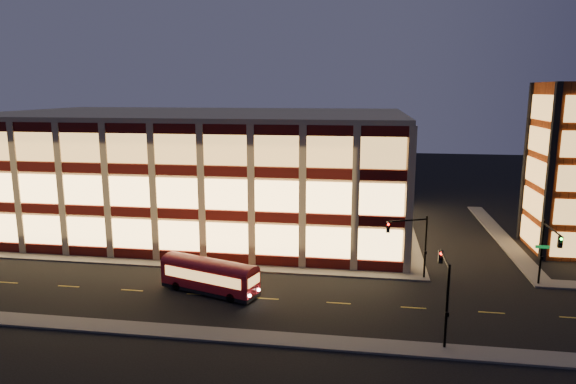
# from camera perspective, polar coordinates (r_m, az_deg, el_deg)

# --- Properties ---
(ground) EXTENTS (200.00, 200.00, 0.00)m
(ground) POSITION_cam_1_polar(r_m,az_deg,el_deg) (51.96, -12.06, -8.30)
(ground) COLOR black
(ground) RESTS_ON ground
(sidewalk_office_south) EXTENTS (54.00, 2.00, 0.15)m
(sidewalk_office_south) POSITION_cam_1_polar(r_m,az_deg,el_deg) (53.91, -14.70, -7.62)
(sidewalk_office_south) COLOR #514F4C
(sidewalk_office_south) RESTS_ON ground
(sidewalk_office_east) EXTENTS (2.00, 30.00, 0.15)m
(sidewalk_office_east) POSITION_cam_1_polar(r_m,az_deg,el_deg) (65.13, 12.98, -4.26)
(sidewalk_office_east) COLOR #514F4C
(sidewalk_office_east) RESTS_ON ground
(sidewalk_tower_west) EXTENTS (2.00, 30.00, 0.15)m
(sidewalk_tower_west) POSITION_cam_1_polar(r_m,az_deg,el_deg) (66.89, 22.44, -4.43)
(sidewalk_tower_west) COLOR #514F4C
(sidewalk_tower_west) RESTS_ON ground
(sidewalk_near) EXTENTS (100.00, 2.00, 0.15)m
(sidewalk_near) POSITION_cam_1_polar(r_m,az_deg,el_deg) (40.98, -18.68, -14.02)
(sidewalk_near) COLOR #514F4C
(sidewalk_near) RESTS_ON ground
(office_building) EXTENTS (50.45, 30.45, 14.50)m
(office_building) POSITION_cam_1_polar(r_m,az_deg,el_deg) (66.69, -9.54, 2.54)
(office_building) COLOR tan
(office_building) RESTS_ON ground
(traffic_signal_far) EXTENTS (3.79, 1.87, 6.00)m
(traffic_signal_far) POSITION_cam_1_polar(r_m,az_deg,el_deg) (47.89, 13.62, -4.89)
(traffic_signal_far) COLOR black
(traffic_signal_far) RESTS_ON ground
(traffic_signal_right) EXTENTS (1.20, 4.37, 6.00)m
(traffic_signal_right) POSITION_cam_1_polar(r_m,az_deg,el_deg) (49.39, 26.92, -5.34)
(traffic_signal_right) COLOR black
(traffic_signal_right) RESTS_ON ground
(traffic_signal_near) EXTENTS (0.32, 4.45, 6.00)m
(traffic_signal_near) POSITION_cam_1_polar(r_m,az_deg,el_deg) (37.40, 17.02, -9.66)
(traffic_signal_near) COLOR black
(traffic_signal_near) RESTS_ON ground
(trolley_bus) EXTENTS (9.08, 4.90, 2.99)m
(trolley_bus) POSITION_cam_1_polar(r_m,az_deg,el_deg) (45.08, -8.72, -9.00)
(trolley_bus) COLOR maroon
(trolley_bus) RESTS_ON ground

